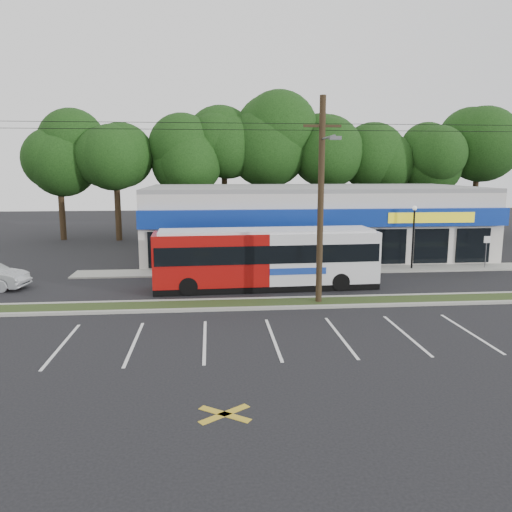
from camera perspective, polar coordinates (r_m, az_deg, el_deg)
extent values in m
plane|color=black|center=(23.73, 0.53, -6.25)|extent=(120.00, 120.00, 0.00)
cube|color=#243314|center=(24.67, 0.30, -5.48)|extent=(40.00, 1.60, 0.12)
cube|color=#9E9E93|center=(23.86, 0.50, -5.99)|extent=(40.00, 0.25, 0.14)
cube|color=#9E9E93|center=(25.49, 0.11, -4.95)|extent=(40.00, 0.25, 0.14)
cube|color=#9E9E93|center=(33.16, 7.58, -1.59)|extent=(32.00, 2.20, 0.10)
cube|color=beige|center=(39.67, 6.14, 3.90)|extent=(25.00, 12.00, 5.00)
cube|color=#103099|center=(33.51, 8.26, 4.31)|extent=(25.00, 0.50, 1.20)
cube|color=black|center=(33.94, 8.11, 0.98)|extent=(24.00, 0.12, 2.40)
cube|color=yellow|center=(35.55, 19.44, 4.16)|extent=(6.00, 0.06, 0.70)
cube|color=gray|center=(39.49, 6.21, 7.72)|extent=(25.00, 12.00, 0.30)
cylinder|color=black|center=(24.32, 7.40, 6.04)|extent=(0.30, 0.30, 10.00)
cube|color=black|center=(24.35, 7.59, 14.52)|extent=(1.80, 0.12, 0.12)
cylinder|color=#59595E|center=(23.14, 8.23, 13.26)|extent=(0.10, 2.40, 0.10)
cube|color=#59595E|center=(21.87, 9.03, 13.18)|extent=(0.50, 0.25, 0.15)
cylinder|color=black|center=(23.89, 0.32, 14.94)|extent=(50.00, 0.02, 0.02)
cylinder|color=black|center=(23.86, 0.32, 14.22)|extent=(50.00, 0.02, 0.02)
cylinder|color=black|center=(34.48, 17.50, 1.76)|extent=(0.12, 0.12, 4.00)
sphere|color=silver|center=(34.27, 17.69, 5.24)|extent=(0.30, 0.30, 0.30)
cylinder|color=#59595E|center=(36.66, 24.78, 0.34)|extent=(0.06, 0.06, 2.20)
cube|color=white|center=(36.49, 24.92, 1.72)|extent=(0.45, 0.04, 0.45)
cylinder|color=black|center=(50.71, -20.99, 5.00)|extent=(0.56, 0.56, 5.72)
sphere|color=black|center=(50.60, -21.39, 11.31)|extent=(6.76, 6.76, 6.76)
cylinder|color=black|center=(49.59, -15.40, 5.21)|extent=(0.56, 0.56, 5.72)
sphere|color=black|center=(49.49, -15.70, 11.67)|extent=(6.76, 6.76, 6.76)
cylinder|color=black|center=(48.96, -9.61, 5.37)|extent=(0.56, 0.56, 5.72)
sphere|color=black|center=(48.86, -9.80, 11.91)|extent=(6.76, 6.76, 6.76)
cylinder|color=black|center=(48.84, -3.72, 5.47)|extent=(0.56, 0.56, 5.72)
sphere|color=black|center=(48.73, -3.80, 12.04)|extent=(6.76, 6.76, 6.76)
cylinder|color=black|center=(49.23, 2.13, 5.52)|extent=(0.56, 0.56, 5.72)
sphere|color=black|center=(49.12, 2.17, 12.03)|extent=(6.76, 6.76, 6.76)
cylinder|color=black|center=(50.12, 7.84, 5.51)|extent=(0.56, 0.56, 5.72)
sphere|color=black|center=(50.01, 7.99, 11.91)|extent=(6.76, 6.76, 6.76)
cylinder|color=black|center=(51.47, 13.29, 5.45)|extent=(0.56, 0.56, 5.72)
sphere|color=black|center=(51.37, 13.54, 11.68)|extent=(6.76, 6.76, 6.76)
cylinder|color=black|center=(53.27, 18.42, 5.35)|extent=(0.56, 0.56, 5.72)
sphere|color=black|center=(53.17, 18.75, 11.37)|extent=(6.76, 6.76, 6.76)
cylinder|color=black|center=(55.46, 23.18, 5.22)|extent=(0.56, 0.56, 5.72)
sphere|color=black|center=(55.36, 23.58, 10.99)|extent=(6.76, 6.76, 6.76)
cube|color=#9B0E0B|center=(27.48, -5.21, -0.26)|extent=(6.28, 2.82, 2.83)
cube|color=white|center=(28.40, 7.35, 0.03)|extent=(6.28, 2.82, 2.83)
cube|color=black|center=(28.09, 1.16, -3.28)|extent=(12.45, 3.01, 0.36)
cube|color=black|center=(27.72, 1.17, 0.57)|extent=(12.21, 3.11, 0.98)
cube|color=black|center=(29.32, 13.26, 0.51)|extent=(0.15, 2.19, 1.44)
cube|color=#193899|center=(26.90, 4.84, -1.75)|extent=(3.09, 0.15, 0.36)
cube|color=white|center=(27.56, 1.18, 2.89)|extent=(11.83, 2.78, 0.19)
cylinder|color=black|center=(26.58, -7.73, -3.48)|extent=(1.00, 0.33, 0.99)
cylinder|color=black|center=(28.86, -7.72, -2.41)|extent=(1.00, 0.33, 0.99)
cylinder|color=black|center=(27.78, 9.63, -2.94)|extent=(1.00, 0.33, 0.99)
cylinder|color=black|center=(29.97, 8.33, -1.97)|extent=(1.00, 0.33, 0.99)
imported|color=black|center=(31.15, 8.04, -0.87)|extent=(4.98, 2.15, 1.67)
imported|color=silver|center=(33.25, 12.41, -0.26)|extent=(0.76, 0.71, 1.75)
imported|color=silver|center=(31.84, 7.33, -0.40)|extent=(1.18, 1.13, 1.92)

